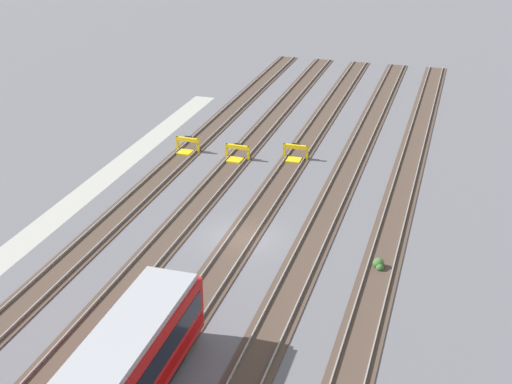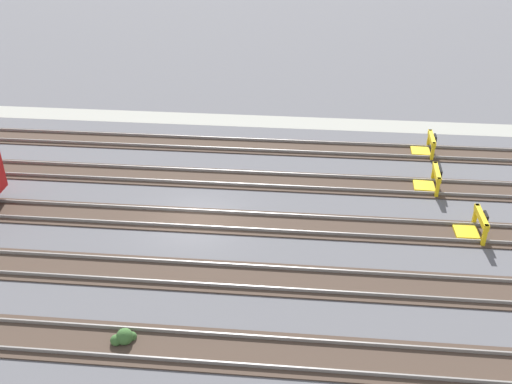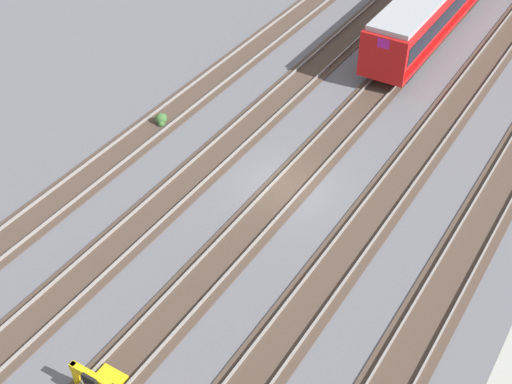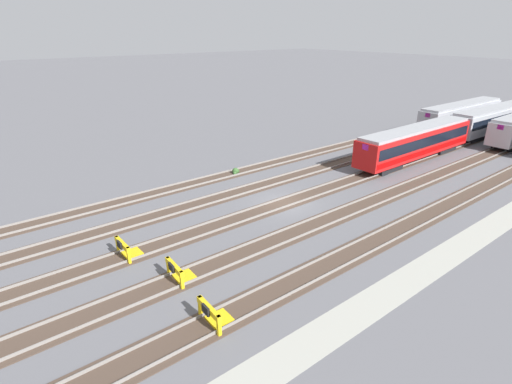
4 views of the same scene
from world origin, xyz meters
TOP-DOWN VIEW (x-y plane):
  - ground_plane at (0.00, 0.00)m, footprint 400.00×400.00m
  - rail_track_nearest at (0.00, -8.65)m, footprint 90.00×2.23m
  - rail_track_near_inner at (0.00, -4.32)m, footprint 90.00×2.23m
  - rail_track_middle at (0.00, 0.00)m, footprint 90.00×2.24m
  - rail_track_far_inner at (0.00, 4.32)m, footprint 90.00×2.23m
  - rail_track_farthest at (0.00, 8.65)m, footprint 90.00×2.23m
  - subway_car_front_row_rightmost at (19.20, 0.04)m, footprint 18.02×2.94m
  - bumper_stop_middle_track at (-13.40, 0.00)m, footprint 1.35×2.00m
  - weed_clump at (1.17, 8.54)m, footprint 0.92×0.70m

SIDE VIEW (x-z plane):
  - ground_plane at x=0.00m, z-range 0.00..0.00m
  - rail_track_nearest at x=0.00m, z-range -0.06..0.15m
  - rail_track_near_inner at x=0.00m, z-range -0.06..0.15m
  - rail_track_middle at x=0.00m, z-range -0.06..0.15m
  - rail_track_far_inner at x=0.00m, z-range -0.06..0.15m
  - rail_track_farthest at x=0.00m, z-range -0.06..0.15m
  - weed_clump at x=1.17m, z-range -0.08..0.56m
  - bumper_stop_middle_track at x=-13.40m, z-range -0.10..1.12m
  - subway_car_front_row_rightmost at x=19.20m, z-range 0.19..3.89m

